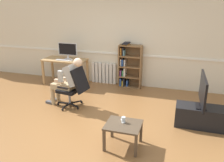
% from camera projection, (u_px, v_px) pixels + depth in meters
% --- Properties ---
extents(ground_plane, '(18.00, 18.00, 0.00)m').
position_uv_depth(ground_plane, '(93.00, 126.00, 4.90)').
color(ground_plane, brown).
extents(back_wall, '(12.00, 0.13, 2.70)m').
position_uv_depth(back_wall, '(125.00, 39.00, 6.85)').
color(back_wall, beige).
rests_on(back_wall, ground_plane).
extents(computer_desk, '(1.28, 0.61, 0.76)m').
position_uv_depth(computer_desk, '(65.00, 63.00, 7.10)').
color(computer_desk, tan).
rests_on(computer_desk, ground_plane).
extents(imac_monitor, '(0.59, 0.14, 0.47)m').
position_uv_depth(imac_monitor, '(68.00, 50.00, 7.02)').
color(imac_monitor, silver).
rests_on(imac_monitor, computer_desk).
extents(keyboard, '(0.44, 0.12, 0.02)m').
position_uv_depth(keyboard, '(63.00, 60.00, 6.93)').
color(keyboard, silver).
rests_on(keyboard, computer_desk).
extents(computer_mouse, '(0.06, 0.10, 0.03)m').
position_uv_depth(computer_mouse, '(72.00, 60.00, 6.87)').
color(computer_mouse, white).
rests_on(computer_mouse, computer_desk).
extents(bookshelf, '(0.65, 0.29, 1.30)m').
position_uv_depth(bookshelf, '(129.00, 66.00, 6.86)').
color(bookshelf, brown).
rests_on(bookshelf, ground_plane).
extents(radiator, '(0.76, 0.08, 0.62)m').
position_uv_depth(radiator, '(104.00, 73.00, 7.26)').
color(radiator, white).
rests_on(radiator, ground_plane).
extents(office_chair, '(0.80, 0.62, 0.98)m').
position_uv_depth(office_chair, '(74.00, 86.00, 5.58)').
color(office_chair, black).
rests_on(office_chair, ground_plane).
extents(person_seated, '(1.02, 0.45, 1.21)m').
position_uv_depth(person_seated, '(68.00, 80.00, 5.60)').
color(person_seated, tan).
rests_on(person_seated, ground_plane).
extents(tv_stand, '(0.95, 0.43, 0.43)m').
position_uv_depth(tv_stand, '(199.00, 116.00, 4.83)').
color(tv_stand, black).
rests_on(tv_stand, ground_plane).
extents(tv_screen, '(0.21, 1.00, 0.64)m').
position_uv_depth(tv_screen, '(203.00, 91.00, 4.65)').
color(tv_screen, black).
rests_on(tv_screen, tv_stand).
extents(coffee_table, '(0.60, 0.52, 0.43)m').
position_uv_depth(coffee_table, '(123.00, 128.00, 4.12)').
color(coffee_table, '#4C3D2D').
rests_on(coffee_table, ground_plane).
extents(drinking_glass, '(0.07, 0.07, 0.10)m').
position_uv_depth(drinking_glass, '(123.00, 120.00, 4.14)').
color(drinking_glass, silver).
rests_on(drinking_glass, coffee_table).
extents(spare_remote, '(0.10, 0.15, 0.02)m').
position_uv_depth(spare_remote, '(123.00, 121.00, 4.18)').
color(spare_remote, white).
rests_on(spare_remote, coffee_table).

